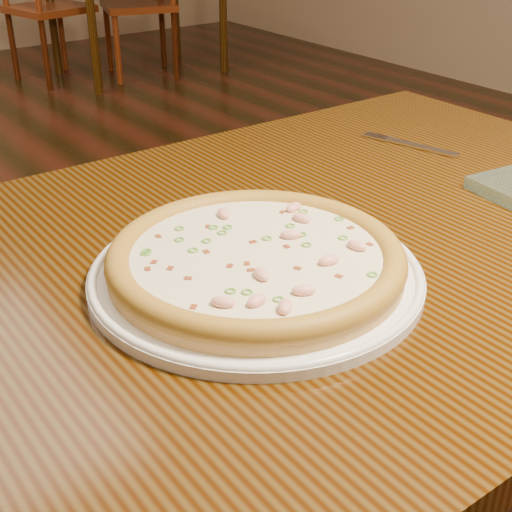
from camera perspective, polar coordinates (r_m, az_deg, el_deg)
hero_table at (r=0.94m, az=4.09°, el=-3.71°), size 1.20×0.80×0.75m
plate at (r=0.79m, az=-0.00°, el=-1.36°), size 0.37×0.37×0.02m
pizza at (r=0.78m, az=0.02°, el=-0.19°), size 0.33×0.33×0.03m
fork at (r=1.22m, az=12.46°, el=8.66°), size 0.06×0.17×0.00m
chair_c at (r=4.72m, az=-16.80°, el=18.44°), size 0.49×0.49×0.95m
chair_d at (r=4.77m, az=-8.71°, el=19.33°), size 0.53×0.53×0.95m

